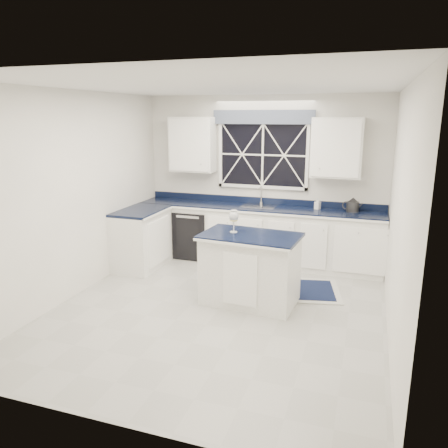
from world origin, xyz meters
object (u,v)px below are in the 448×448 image
(faucet, at_px, (261,195))
(soap_bottle, at_px, (318,204))
(kettle, at_px, (353,205))
(island, at_px, (250,269))
(dishwasher, at_px, (195,233))
(wine_glass, at_px, (234,217))

(faucet, distance_m, soap_bottle, 0.94)
(kettle, xyz_separation_m, soap_bottle, (-0.53, 0.02, -0.01))
(island, bearing_deg, faucet, 104.48)
(island, height_order, kettle, kettle)
(faucet, relative_size, island, 0.23)
(faucet, bearing_deg, dishwasher, -169.98)
(dishwasher, xyz_separation_m, faucet, (1.10, 0.19, 0.69))
(dishwasher, relative_size, faucet, 2.72)
(dishwasher, bearing_deg, wine_glass, -53.07)
(kettle, relative_size, wine_glass, 1.07)
(island, bearing_deg, dishwasher, 136.09)
(island, xyz_separation_m, wine_glass, (-0.24, 0.04, 0.66))
(dishwasher, xyz_separation_m, soap_bottle, (2.03, 0.11, 0.62))
(island, relative_size, wine_glass, 4.44)
(dishwasher, distance_m, wine_glass, 2.08)
(dishwasher, relative_size, kettle, 2.64)
(faucet, bearing_deg, wine_glass, -87.64)
(dishwasher, distance_m, kettle, 2.64)
(kettle, distance_m, wine_glass, 2.16)
(kettle, bearing_deg, faucet, -173.15)
(faucet, distance_m, wine_glass, 1.76)
(faucet, xyz_separation_m, kettle, (1.46, -0.10, -0.06))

